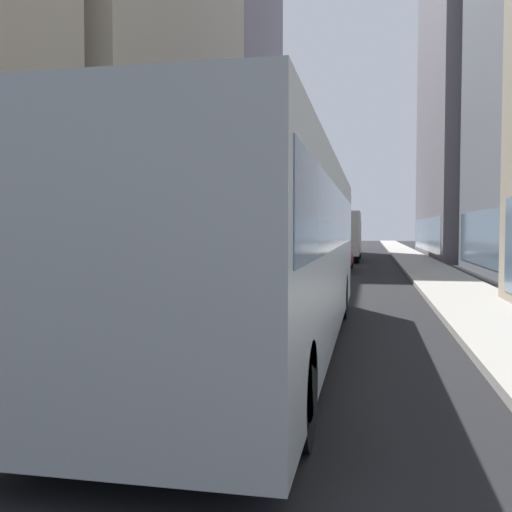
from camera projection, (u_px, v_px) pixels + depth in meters
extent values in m
plane|color=black|center=(327.00, 258.00, 40.06)|extent=(120.00, 120.00, 0.00)
cube|color=#ADA89E|center=(248.00, 256.00, 41.18)|extent=(2.40, 110.00, 0.15)
cube|color=#9E9991|center=(411.00, 257.00, 38.94)|extent=(2.40, 110.00, 0.15)
cube|color=#B2A893|center=(107.00, 98.00, 32.73)|extent=(11.16, 22.09, 19.02)
cube|color=slate|center=(201.00, 236.00, 32.01)|extent=(0.08, 19.88, 2.40)
cube|color=slate|center=(215.00, 93.00, 55.28)|extent=(10.05, 20.94, 30.35)
cube|color=slate|center=(266.00, 233.00, 54.94)|extent=(0.08, 18.84, 2.40)
cube|color=slate|center=(486.00, 239.00, 23.88)|extent=(0.08, 13.27, 2.40)
cube|color=slate|center=(498.00, 1.00, 41.37)|extent=(9.64, 20.85, 36.96)
cube|color=slate|center=(426.00, 234.00, 43.10)|extent=(0.08, 18.76, 2.40)
cube|color=#999EA3|center=(261.00, 249.00, 9.41)|extent=(2.55, 11.50, 2.75)
cube|color=slate|center=(261.00, 219.00, 9.38)|extent=(2.57, 11.04, 0.90)
cube|color=black|center=(301.00, 284.00, 15.04)|extent=(2.55, 0.16, 0.44)
cylinder|color=black|center=(242.00, 294.00, 13.16)|extent=(0.30, 1.00, 1.00)
cylinder|color=black|center=(340.00, 296.00, 12.72)|extent=(0.30, 1.00, 1.00)
cylinder|color=black|center=(69.00, 381.00, 5.62)|extent=(0.30, 1.00, 1.00)
cylinder|color=black|center=(296.00, 394.00, 5.18)|extent=(0.30, 1.00, 1.00)
cube|color=silver|center=(243.00, 210.00, 14.70)|extent=(0.08, 0.24, 0.40)
cube|color=yellow|center=(299.00, 245.00, 46.99)|extent=(1.73, 4.12, 0.75)
cube|color=slate|center=(298.00, 237.00, 46.75)|extent=(1.59, 1.85, 0.55)
cylinder|color=black|center=(292.00, 249.00, 48.76)|extent=(0.22, 0.64, 0.64)
cylinder|color=black|center=(310.00, 249.00, 48.47)|extent=(0.22, 0.64, 0.64)
cylinder|color=black|center=(287.00, 250.00, 45.54)|extent=(0.22, 0.64, 0.64)
cylinder|color=black|center=(306.00, 250.00, 45.25)|extent=(0.22, 0.64, 0.64)
cube|color=red|center=(332.00, 256.00, 27.28)|extent=(1.83, 4.67, 0.75)
cube|color=slate|center=(332.00, 243.00, 27.03)|extent=(1.68, 2.10, 0.55)
cylinder|color=black|center=(319.00, 262.00, 29.34)|extent=(0.22, 0.64, 0.64)
cylinder|color=black|center=(351.00, 262.00, 29.02)|extent=(0.22, 0.64, 0.64)
cylinder|color=black|center=(311.00, 267.00, 25.58)|extent=(0.22, 0.64, 0.64)
cylinder|color=black|center=(348.00, 267.00, 25.27)|extent=(0.22, 0.64, 0.64)
cube|color=#B7BABF|center=(272.00, 259.00, 24.86)|extent=(1.89, 4.00, 0.75)
cube|color=slate|center=(272.00, 244.00, 24.63)|extent=(1.74, 1.80, 0.55)
cylinder|color=black|center=(260.00, 265.00, 26.59)|extent=(0.22, 0.64, 0.64)
cylinder|color=black|center=(296.00, 266.00, 26.26)|extent=(0.22, 0.64, 0.64)
cylinder|color=black|center=(246.00, 270.00, 23.49)|extent=(0.22, 0.64, 0.64)
cylinder|color=black|center=(286.00, 271.00, 23.16)|extent=(0.22, 0.64, 0.64)
cube|color=slate|center=(323.00, 244.00, 51.61)|extent=(1.77, 4.41, 0.75)
cube|color=slate|center=(323.00, 236.00, 51.36)|extent=(1.63, 1.99, 0.55)
cylinder|color=black|center=(316.00, 247.00, 53.53)|extent=(0.22, 0.64, 0.64)
cylinder|color=black|center=(333.00, 247.00, 53.22)|extent=(0.22, 0.64, 0.64)
cylinder|color=black|center=(313.00, 248.00, 50.02)|extent=(0.22, 0.64, 0.64)
cylinder|color=black|center=(330.00, 248.00, 49.72)|extent=(0.22, 0.64, 0.64)
cube|color=black|center=(156.00, 277.00, 15.69)|extent=(1.83, 4.48, 0.75)
cube|color=slate|center=(153.00, 253.00, 15.45)|extent=(1.68, 2.01, 0.55)
cylinder|color=black|center=(153.00, 283.00, 17.65)|extent=(0.22, 0.64, 0.64)
cylinder|color=black|center=(203.00, 284.00, 17.34)|extent=(0.22, 0.64, 0.64)
cylinder|color=black|center=(98.00, 297.00, 14.09)|extent=(0.22, 0.64, 0.64)
cylinder|color=black|center=(160.00, 299.00, 13.77)|extent=(0.22, 0.64, 0.64)
cube|color=#4C6BB7|center=(281.00, 249.00, 37.64)|extent=(1.87, 4.14, 0.75)
cube|color=slate|center=(280.00, 239.00, 37.40)|extent=(1.72, 1.86, 0.55)
cylinder|color=black|center=(273.00, 253.00, 39.43)|extent=(0.22, 0.64, 0.64)
cylinder|color=black|center=(297.00, 254.00, 39.11)|extent=(0.22, 0.64, 0.64)
cylinder|color=black|center=(264.00, 256.00, 36.20)|extent=(0.22, 0.64, 0.64)
cylinder|color=black|center=(290.00, 256.00, 35.87)|extent=(0.22, 0.64, 0.64)
cube|color=#A51919|center=(344.00, 236.00, 38.89)|extent=(2.30, 2.00, 2.10)
cube|color=silver|center=(341.00, 233.00, 35.20)|extent=(2.30, 5.50, 2.60)
cylinder|color=black|center=(329.00, 252.00, 39.13)|extent=(0.28, 0.90, 0.90)
cylinder|color=black|center=(359.00, 252.00, 38.74)|extent=(0.28, 0.90, 0.90)
cylinder|color=black|center=(322.00, 255.00, 33.75)|extent=(0.28, 0.90, 0.90)
cylinder|color=black|center=(357.00, 256.00, 33.35)|extent=(0.28, 0.90, 0.90)
ellipsoid|color=white|center=(8.00, 360.00, 6.39)|extent=(0.22, 0.60, 0.26)
sphere|color=white|center=(27.00, 346.00, 6.75)|extent=(0.20, 0.20, 0.20)
sphere|color=black|center=(24.00, 343.00, 6.78)|extent=(0.07, 0.07, 0.07)
sphere|color=black|center=(33.00, 344.00, 6.76)|extent=(0.07, 0.07, 0.07)
cylinder|color=white|center=(14.00, 384.00, 6.62)|extent=(0.06, 0.06, 0.40)
cylinder|color=white|center=(25.00, 385.00, 6.59)|extent=(0.06, 0.06, 0.40)
cylinder|color=white|center=(2.00, 395.00, 6.18)|extent=(0.06, 0.06, 0.40)
sphere|color=black|center=(17.00, 355.00, 6.47)|extent=(0.04, 0.04, 0.04)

